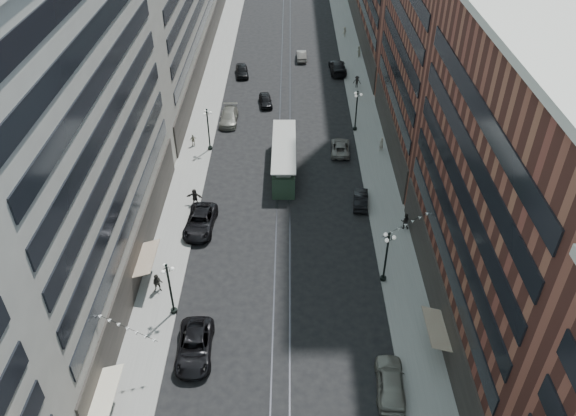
{
  "coord_description": "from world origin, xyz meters",
  "views": [
    {
      "loc": [
        0.66,
        -4.99,
        36.07
      ],
      "look_at": [
        0.52,
        36.38,
        5.0
      ],
      "focal_mm": 35.0,
      "sensor_mm": 36.0,
      "label": 1
    }
  ],
  "objects_px": {
    "car_9": "(242,71)",
    "car_11": "(340,147)",
    "lamppost_sw_far": "(170,287)",
    "car_14": "(302,55)",
    "car_4": "(391,382)",
    "pedestrian_6": "(193,140)",
    "car_13": "(266,100)",
    "lamppost_se_mid": "(356,109)",
    "pedestrian_extra_0": "(359,51)",
    "car_7": "(200,222)",
    "pedestrian_5": "(195,196)",
    "pedestrian_8": "(381,144)",
    "pedestrian_9": "(357,82)",
    "pedestrian_7": "(405,221)",
    "pedestrian_extra_1": "(345,32)",
    "pedestrian_2": "(158,283)",
    "car_12": "(338,67)",
    "lamppost_se_far": "(386,255)",
    "car_8": "(229,117)",
    "car_2": "(195,347)",
    "lamppost_sw_mid": "(208,128)",
    "streetcar": "(284,159)",
    "car_10": "(361,199)"
  },
  "relations": [
    {
      "from": "pedestrian_9",
      "to": "lamppost_sw_far",
      "type": "bearing_deg",
      "value": -103.57
    },
    {
      "from": "pedestrian_extra_0",
      "to": "car_2",
      "type": "bearing_deg",
      "value": 26.28
    },
    {
      "from": "car_7",
      "to": "car_11",
      "type": "height_order",
      "value": "car_7"
    },
    {
      "from": "car_4",
      "to": "pedestrian_extra_0",
      "type": "height_order",
      "value": "pedestrian_extra_0"
    },
    {
      "from": "car_10",
      "to": "car_12",
      "type": "bearing_deg",
      "value": -83.2
    },
    {
      "from": "lamppost_se_far",
      "to": "pedestrian_extra_0",
      "type": "height_order",
      "value": "lamppost_se_far"
    },
    {
      "from": "pedestrian_6",
      "to": "car_13",
      "type": "bearing_deg",
      "value": -150.39
    },
    {
      "from": "lamppost_sw_mid",
      "to": "pedestrian_5",
      "type": "height_order",
      "value": "lamppost_sw_mid"
    },
    {
      "from": "pedestrian_5",
      "to": "pedestrian_9",
      "type": "relative_size",
      "value": 1.02
    },
    {
      "from": "pedestrian_2",
      "to": "car_9",
      "type": "height_order",
      "value": "pedestrian_2"
    },
    {
      "from": "car_12",
      "to": "car_13",
      "type": "xyz_separation_m",
      "value": [
        -10.95,
        -11.46,
        -0.16
      ]
    },
    {
      "from": "streetcar",
      "to": "pedestrian_2",
      "type": "xyz_separation_m",
      "value": [
        -10.96,
        -20.01,
        -0.47
      ]
    },
    {
      "from": "car_12",
      "to": "pedestrian_extra_1",
      "type": "relative_size",
      "value": 3.53
    },
    {
      "from": "car_14",
      "to": "pedestrian_8",
      "type": "bearing_deg",
      "value": 106.71
    },
    {
      "from": "car_2",
      "to": "car_9",
      "type": "xyz_separation_m",
      "value": [
        -0.0,
        53.9,
        -0.04
      ]
    },
    {
      "from": "car_7",
      "to": "pedestrian_5",
      "type": "distance_m",
      "value": 4.23
    },
    {
      "from": "car_9",
      "to": "car_11",
      "type": "xyz_separation_m",
      "value": [
        13.69,
        -23.01,
        -0.11
      ]
    },
    {
      "from": "pedestrian_2",
      "to": "pedestrian_9",
      "type": "height_order",
      "value": "pedestrian_2"
    },
    {
      "from": "lamppost_se_far",
      "to": "car_8",
      "type": "height_order",
      "value": "lamppost_se_far"
    },
    {
      "from": "car_10",
      "to": "pedestrian_5",
      "type": "height_order",
      "value": "pedestrian_5"
    },
    {
      "from": "car_13",
      "to": "car_14",
      "type": "distance_m",
      "value": 17.41
    },
    {
      "from": "lamppost_sw_far",
      "to": "car_14",
      "type": "bearing_deg",
      "value": 78.11
    },
    {
      "from": "car_4",
      "to": "pedestrian_6",
      "type": "xyz_separation_m",
      "value": [
        -19.52,
        35.42,
        0.03
      ]
    },
    {
      "from": "pedestrian_7",
      "to": "pedestrian_9",
      "type": "height_order",
      "value": "pedestrian_7"
    },
    {
      "from": "lamppost_se_mid",
      "to": "pedestrian_extra_0",
      "type": "height_order",
      "value": "lamppost_se_mid"
    },
    {
      "from": "lamppost_se_far",
      "to": "car_12",
      "type": "bearing_deg",
      "value": 91.24
    },
    {
      "from": "lamppost_se_mid",
      "to": "streetcar",
      "type": "distance_m",
      "value": 13.3
    },
    {
      "from": "car_9",
      "to": "pedestrian_5",
      "type": "relative_size",
      "value": 2.54
    },
    {
      "from": "car_9",
      "to": "car_11",
      "type": "height_order",
      "value": "car_9"
    },
    {
      "from": "car_9",
      "to": "car_13",
      "type": "distance_m",
      "value": 10.97
    },
    {
      "from": "pedestrian_9",
      "to": "lamppost_sw_mid",
      "type": "bearing_deg",
      "value": -127.57
    },
    {
      "from": "car_4",
      "to": "car_7",
      "type": "height_order",
      "value": "car_4"
    },
    {
      "from": "car_8",
      "to": "car_14",
      "type": "xyz_separation_m",
      "value": [
        10.06,
        21.68,
        -0.08
      ]
    },
    {
      "from": "pedestrian_7",
      "to": "pedestrian_extra_0",
      "type": "relative_size",
      "value": 0.98
    },
    {
      "from": "lamppost_sw_far",
      "to": "pedestrian_extra_1",
      "type": "relative_size",
      "value": 3.22
    },
    {
      "from": "pedestrian_7",
      "to": "pedestrian_9",
      "type": "bearing_deg",
      "value": -79.97
    },
    {
      "from": "pedestrian_extra_1",
      "to": "car_7",
      "type": "bearing_deg",
      "value": 24.31
    },
    {
      "from": "car_12",
      "to": "car_7",
      "type": "bearing_deg",
      "value": 64.55
    },
    {
      "from": "car_4",
      "to": "car_8",
      "type": "height_order",
      "value": "car_4"
    },
    {
      "from": "lamppost_sw_mid",
      "to": "pedestrian_extra_0",
      "type": "height_order",
      "value": "lamppost_sw_mid"
    },
    {
      "from": "streetcar",
      "to": "car_13",
      "type": "relative_size",
      "value": 2.91
    },
    {
      "from": "car_11",
      "to": "car_12",
      "type": "xyz_separation_m",
      "value": [
        1.3,
        24.27,
        0.2
      ]
    },
    {
      "from": "pedestrian_7",
      "to": "pedestrian_8",
      "type": "bearing_deg",
      "value": -81.33
    },
    {
      "from": "lamppost_sw_mid",
      "to": "pedestrian_8",
      "type": "height_order",
      "value": "lamppost_sw_mid"
    },
    {
      "from": "pedestrian_8",
      "to": "pedestrian_9",
      "type": "distance_m",
      "value": 18.26
    },
    {
      "from": "pedestrian_9",
      "to": "pedestrian_extra_1",
      "type": "distance_m",
      "value": 21.48
    },
    {
      "from": "lamppost_se_far",
      "to": "pedestrian_9",
      "type": "relative_size",
      "value": 3.1
    },
    {
      "from": "car_11",
      "to": "pedestrian_7",
      "type": "bearing_deg",
      "value": 113.52
    },
    {
      "from": "lamppost_se_far",
      "to": "car_11",
      "type": "height_order",
      "value": "lamppost_se_far"
    },
    {
      "from": "car_7",
      "to": "car_12",
      "type": "height_order",
      "value": "car_12"
    }
  ]
}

